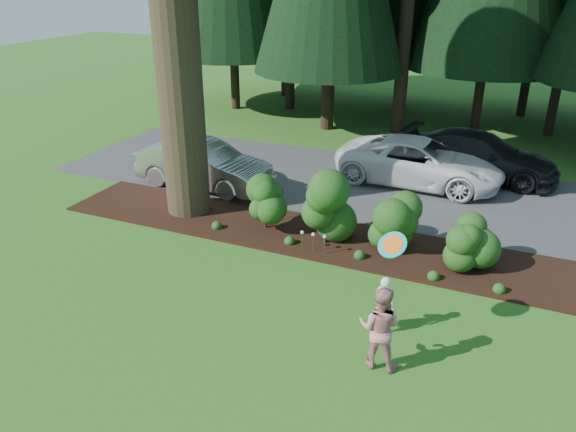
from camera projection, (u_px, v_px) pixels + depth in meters
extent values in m
plane|color=#2B651D|center=(285.00, 304.00, 12.07)|extent=(80.00, 80.00, 0.00)
cube|color=black|center=(335.00, 240.00, 14.77)|extent=(16.00, 2.50, 0.05)
cube|color=#38383A|center=(378.00, 187.00, 18.32)|extent=(22.00, 6.00, 0.03)
sphere|color=#164715|center=(266.00, 207.00, 15.20)|extent=(1.08, 1.08, 1.08)
cylinder|color=black|center=(266.00, 224.00, 15.41)|extent=(0.08, 0.08, 0.30)
sphere|color=#164715|center=(326.00, 211.00, 14.26)|extent=(1.35, 1.35, 1.35)
cylinder|color=black|center=(325.00, 239.00, 14.58)|extent=(0.08, 0.08, 0.30)
sphere|color=#164715|center=(398.00, 222.00, 13.90)|extent=(1.26, 1.26, 1.26)
cylinder|color=black|center=(396.00, 247.00, 14.18)|extent=(0.08, 0.08, 0.30)
sphere|color=#164715|center=(472.00, 243.00, 13.12)|extent=(1.17, 1.17, 1.17)
cylinder|color=black|center=(468.00, 264.00, 13.35)|extent=(0.08, 0.08, 0.30)
cylinder|color=#164715|center=(302.00, 242.00, 14.19)|extent=(0.01, 0.01, 0.50)
sphere|color=white|center=(302.00, 232.00, 14.07)|extent=(0.09, 0.09, 0.09)
cylinder|color=#164715|center=(313.00, 244.00, 14.08)|extent=(0.01, 0.01, 0.50)
sphere|color=white|center=(313.00, 235.00, 13.96)|extent=(0.09, 0.09, 0.09)
cylinder|color=#164715|center=(324.00, 246.00, 13.97)|extent=(0.01, 0.01, 0.50)
sphere|color=white|center=(325.00, 237.00, 13.86)|extent=(0.09, 0.09, 0.09)
cylinder|color=black|center=(218.00, 7.00, 25.21)|extent=(0.50, 0.50, 9.80)
cylinder|color=black|center=(273.00, 16.00, 24.86)|extent=(0.50, 0.50, 9.10)
cylinder|color=black|center=(342.00, 0.00, 23.89)|extent=(0.50, 0.50, 10.50)
cylinder|color=black|center=(401.00, 28.00, 21.90)|extent=(0.50, 0.50, 8.75)
cylinder|color=black|center=(571.00, 20.00, 21.24)|extent=(0.50, 0.50, 9.45)
imported|color=#B8B8BD|center=(203.00, 165.00, 18.01)|extent=(4.59, 1.83, 1.49)
imported|color=silver|center=(420.00, 162.00, 18.30)|extent=(5.42, 2.68, 1.48)
imported|color=black|center=(479.00, 155.00, 18.90)|extent=(5.36, 2.68, 1.50)
imported|color=white|center=(385.00, 304.00, 10.97)|extent=(0.51, 0.42, 1.21)
imported|color=#B2172E|center=(380.00, 328.00, 9.92)|extent=(0.81, 0.64, 1.61)
cylinder|color=teal|center=(392.00, 245.00, 10.19)|extent=(0.63, 0.47, 0.48)
cylinder|color=orange|center=(392.00, 244.00, 10.18)|extent=(0.44, 0.33, 0.34)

